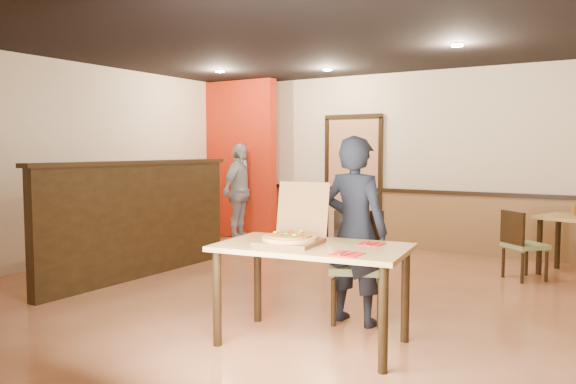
# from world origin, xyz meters

# --- Properties ---
(floor) EXTENTS (7.00, 7.00, 0.00)m
(floor) POSITION_xyz_m (0.00, 0.00, 0.00)
(floor) COLOR #C3774C
(floor) RESTS_ON ground
(ceiling) EXTENTS (7.00, 7.00, 0.00)m
(ceiling) POSITION_xyz_m (0.00, 0.00, 2.80)
(ceiling) COLOR black
(ceiling) RESTS_ON wall_back
(wall_back) EXTENTS (7.00, 0.00, 7.00)m
(wall_back) POSITION_xyz_m (0.00, 3.50, 1.40)
(wall_back) COLOR beige
(wall_back) RESTS_ON floor
(wall_left) EXTENTS (0.00, 7.00, 7.00)m
(wall_left) POSITION_xyz_m (-3.50, 0.00, 1.40)
(wall_left) COLOR beige
(wall_left) RESTS_ON floor
(wainscot_back) EXTENTS (7.00, 0.04, 0.90)m
(wainscot_back) POSITION_xyz_m (0.00, 3.47, 0.45)
(wainscot_back) COLOR brown
(wainscot_back) RESTS_ON floor
(chair_rail_back) EXTENTS (7.00, 0.06, 0.06)m
(chair_rail_back) POSITION_xyz_m (0.00, 3.45, 0.92)
(chair_rail_back) COLOR black
(chair_rail_back) RESTS_ON wall_back
(back_door) EXTENTS (0.90, 0.06, 2.10)m
(back_door) POSITION_xyz_m (-0.80, 3.46, 1.05)
(back_door) COLOR tan
(back_door) RESTS_ON wall_back
(booth_partition) EXTENTS (0.20, 3.10, 1.44)m
(booth_partition) POSITION_xyz_m (-2.00, -0.20, 0.74)
(booth_partition) COLOR black
(booth_partition) RESTS_ON floor
(red_accent_panel) EXTENTS (1.60, 0.20, 2.78)m
(red_accent_panel) POSITION_xyz_m (-2.90, 3.00, 1.40)
(red_accent_panel) COLOR #B6230D
(red_accent_panel) RESTS_ON floor
(spot_a) EXTENTS (0.14, 0.14, 0.02)m
(spot_a) POSITION_xyz_m (-2.30, 1.80, 2.78)
(spot_a) COLOR #FFE7B2
(spot_a) RESTS_ON ceiling
(spot_b) EXTENTS (0.14, 0.14, 0.02)m
(spot_b) POSITION_xyz_m (-0.80, 2.50, 2.78)
(spot_b) COLOR #FFE7B2
(spot_b) RESTS_ON ceiling
(spot_c) EXTENTS (0.14, 0.14, 0.02)m
(spot_c) POSITION_xyz_m (1.40, 1.50, 2.78)
(spot_c) COLOR #FFE7B2
(spot_c) RESTS_ON ceiling
(main_table) EXTENTS (1.62, 1.05, 0.82)m
(main_table) POSITION_xyz_m (0.99, -1.20, 0.70)
(main_table) COLOR #AF8A49
(main_table) RESTS_ON floor
(diner_chair) EXTENTS (0.65, 0.65, 1.00)m
(diner_chair) POSITION_xyz_m (1.02, -0.36, 0.55)
(diner_chair) COLOR olive
(diner_chair) RESTS_ON floor
(side_chair_left) EXTENTS (0.59, 0.59, 0.84)m
(side_chair_left) POSITION_xyz_m (2.06, 2.09, 0.46)
(side_chair_left) COLOR olive
(side_chair_left) RESTS_ON floor
(side_table) EXTENTS (0.87, 0.87, 0.75)m
(side_table) POSITION_xyz_m (2.55, 2.69, 0.57)
(side_table) COLOR #AF8A49
(side_table) RESTS_ON floor
(diner) EXTENTS (0.66, 0.47, 1.70)m
(diner) POSITION_xyz_m (1.06, -0.51, 0.85)
(diner) COLOR black
(diner) RESTS_ON floor
(passerby) EXTENTS (0.56, 1.04, 1.68)m
(passerby) POSITION_xyz_m (-2.61, 2.69, 0.84)
(passerby) COLOR gray
(passerby) RESTS_ON floor
(pizza_box) EXTENTS (0.52, 0.60, 0.49)m
(pizza_box) POSITION_xyz_m (0.81, -1.22, 0.88)
(pizza_box) COLOR brown
(pizza_box) RESTS_ON main_table
(pizza) EXTENTS (0.57, 0.57, 0.03)m
(pizza) POSITION_xyz_m (0.82, -1.27, 0.86)
(pizza) COLOR #C88B48
(pizza) RESTS_ON pizza_box
(napkin_near) EXTENTS (0.21, 0.21, 0.01)m
(napkin_near) POSITION_xyz_m (1.40, -1.43, 0.82)
(napkin_near) COLOR red
(napkin_near) RESTS_ON main_table
(napkin_far) EXTENTS (0.20, 0.20, 0.01)m
(napkin_far) POSITION_xyz_m (1.38, -0.93, 0.82)
(napkin_far) COLOR red
(napkin_far) RESTS_ON main_table
(condiment) EXTENTS (0.06, 0.06, 0.14)m
(condiment) POSITION_xyz_m (2.57, 2.80, 0.82)
(condiment) COLOR brown
(condiment) RESTS_ON side_table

